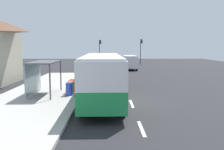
{
  "coord_description": "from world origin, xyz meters",
  "views": [
    {
      "loc": [
        -1.28,
        -17.1,
        3.8
      ],
      "look_at": [
        -1.0,
        2.78,
        1.5
      ],
      "focal_mm": 39.71,
      "sensor_mm": 36.0,
      "label": 1
    }
  ],
  "objects_px": {
    "white_van": "(130,61)",
    "traffic_light_near_side": "(141,48)",
    "traffic_light_far_side": "(100,48)",
    "bus_shelter": "(40,69)",
    "sedan_near": "(125,61)",
    "recycling_bin_green": "(73,85)",
    "recycling_bin_red": "(72,86)",
    "bus": "(102,75)",
    "recycling_bin_orange": "(71,87)",
    "recycling_bin_blue": "(69,89)"
  },
  "relations": [
    {
      "from": "recycling_bin_red",
      "to": "traffic_light_near_side",
      "type": "xyz_separation_m",
      "value": [
        9.7,
        32.12,
        2.88
      ]
    },
    {
      "from": "bus",
      "to": "recycling_bin_orange",
      "type": "bearing_deg",
      "value": 141.81
    },
    {
      "from": "bus_shelter",
      "to": "recycling_bin_red",
      "type": "bearing_deg",
      "value": 24.87
    },
    {
      "from": "sedan_near",
      "to": "recycling_bin_green",
      "type": "xyz_separation_m",
      "value": [
        -6.5,
        -32.6,
        -0.14
      ]
    },
    {
      "from": "recycling_bin_red",
      "to": "bus_shelter",
      "type": "xyz_separation_m",
      "value": [
        -2.21,
        -1.03,
        1.44
      ]
    },
    {
      "from": "traffic_light_far_side",
      "to": "bus_shelter",
      "type": "relative_size",
      "value": 1.3
    },
    {
      "from": "white_van",
      "to": "sedan_near",
      "type": "distance_m",
      "value": 12.16
    },
    {
      "from": "traffic_light_near_side",
      "to": "bus",
      "type": "bearing_deg",
      "value": -101.71
    },
    {
      "from": "white_van",
      "to": "recycling_bin_green",
      "type": "distance_m",
      "value": 21.45
    },
    {
      "from": "bus",
      "to": "traffic_light_near_side",
      "type": "xyz_separation_m",
      "value": [
        7.21,
        34.78,
        1.69
      ]
    },
    {
      "from": "sedan_near",
      "to": "recycling_bin_blue",
      "type": "relative_size",
      "value": 4.67
    },
    {
      "from": "white_van",
      "to": "traffic_light_far_side",
      "type": "distance_m",
      "value": 13.07
    },
    {
      "from": "traffic_light_near_side",
      "to": "bus_shelter",
      "type": "height_order",
      "value": "traffic_light_near_side"
    },
    {
      "from": "recycling_bin_blue",
      "to": "bus_shelter",
      "type": "distance_m",
      "value": 2.67
    },
    {
      "from": "sedan_near",
      "to": "recycling_bin_orange",
      "type": "distance_m",
      "value": 34.62
    },
    {
      "from": "traffic_light_far_side",
      "to": "traffic_light_near_side",
      "type": "bearing_deg",
      "value": -5.32
    },
    {
      "from": "recycling_bin_orange",
      "to": "recycling_bin_red",
      "type": "height_order",
      "value": "same"
    },
    {
      "from": "recycling_bin_orange",
      "to": "traffic_light_far_side",
      "type": "height_order",
      "value": "traffic_light_far_side"
    },
    {
      "from": "recycling_bin_orange",
      "to": "recycling_bin_green",
      "type": "relative_size",
      "value": 1.0
    },
    {
      "from": "white_van",
      "to": "traffic_light_near_side",
      "type": "height_order",
      "value": "traffic_light_near_side"
    },
    {
      "from": "bus",
      "to": "bus_shelter",
      "type": "bearing_deg",
      "value": 160.86
    },
    {
      "from": "recycling_bin_red",
      "to": "traffic_light_far_side",
      "type": "xyz_separation_m",
      "value": [
        1.1,
        32.92,
        2.8
      ]
    },
    {
      "from": "white_van",
      "to": "sedan_near",
      "type": "xyz_separation_m",
      "value": [
        0.1,
        12.14,
        -0.55
      ]
    },
    {
      "from": "traffic_light_near_side",
      "to": "recycling_bin_blue",
      "type": "bearing_deg",
      "value": -106.13
    },
    {
      "from": "white_van",
      "to": "recycling_bin_orange",
      "type": "relative_size",
      "value": 5.53
    },
    {
      "from": "recycling_bin_blue",
      "to": "bus_shelter",
      "type": "relative_size",
      "value": 0.24
    },
    {
      "from": "sedan_near",
      "to": "recycling_bin_red",
      "type": "distance_m",
      "value": 33.93
    },
    {
      "from": "recycling_bin_green",
      "to": "recycling_bin_red",
      "type": "bearing_deg",
      "value": -90.0
    },
    {
      "from": "white_van",
      "to": "traffic_light_near_side",
      "type": "relative_size",
      "value": 0.98
    },
    {
      "from": "recycling_bin_orange",
      "to": "traffic_light_near_side",
      "type": "xyz_separation_m",
      "value": [
        9.7,
        32.82,
        2.88
      ]
    },
    {
      "from": "bus",
      "to": "recycling_bin_red",
      "type": "xyz_separation_m",
      "value": [
        -2.49,
        2.66,
        -1.19
      ]
    },
    {
      "from": "recycling_bin_red",
      "to": "white_van",
      "type": "bearing_deg",
      "value": 73.17
    },
    {
      "from": "bus",
      "to": "recycling_bin_red",
      "type": "distance_m",
      "value": 3.83
    },
    {
      "from": "recycling_bin_orange",
      "to": "bus_shelter",
      "type": "distance_m",
      "value": 2.66
    },
    {
      "from": "sedan_near",
      "to": "traffic_light_near_side",
      "type": "xyz_separation_m",
      "value": [
        3.2,
        -1.18,
        2.74
      ]
    },
    {
      "from": "white_van",
      "to": "recycling_bin_red",
      "type": "distance_m",
      "value": 22.12
    },
    {
      "from": "recycling_bin_orange",
      "to": "recycling_bin_green",
      "type": "xyz_separation_m",
      "value": [
        0.0,
        1.4,
        0.0
      ]
    },
    {
      "from": "bus",
      "to": "traffic_light_far_side",
      "type": "height_order",
      "value": "traffic_light_far_side"
    },
    {
      "from": "sedan_near",
      "to": "traffic_light_near_side",
      "type": "relative_size",
      "value": 0.83
    },
    {
      "from": "white_van",
      "to": "recycling_bin_orange",
      "type": "distance_m",
      "value": 22.79
    },
    {
      "from": "traffic_light_far_side",
      "to": "recycling_bin_orange",
      "type": "bearing_deg",
      "value": -91.87
    },
    {
      "from": "sedan_near",
      "to": "recycling_bin_green",
      "type": "distance_m",
      "value": 33.25
    },
    {
      "from": "bus",
      "to": "recycling_bin_blue",
      "type": "height_order",
      "value": "bus"
    },
    {
      "from": "sedan_near",
      "to": "recycling_bin_red",
      "type": "bearing_deg",
      "value": -101.04
    },
    {
      "from": "bus",
      "to": "recycling_bin_orange",
      "type": "relative_size",
      "value": 11.63
    },
    {
      "from": "bus",
      "to": "sedan_near",
      "type": "height_order",
      "value": "bus"
    },
    {
      "from": "white_van",
      "to": "sedan_near",
      "type": "relative_size",
      "value": 1.18
    },
    {
      "from": "sedan_near",
      "to": "recycling_bin_green",
      "type": "relative_size",
      "value": 4.67
    },
    {
      "from": "recycling_bin_blue",
      "to": "bus_shelter",
      "type": "bearing_deg",
      "value": 170.4
    },
    {
      "from": "recycling_bin_blue",
      "to": "recycling_bin_green",
      "type": "xyz_separation_m",
      "value": [
        0.0,
        2.1,
        0.0
      ]
    }
  ]
}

